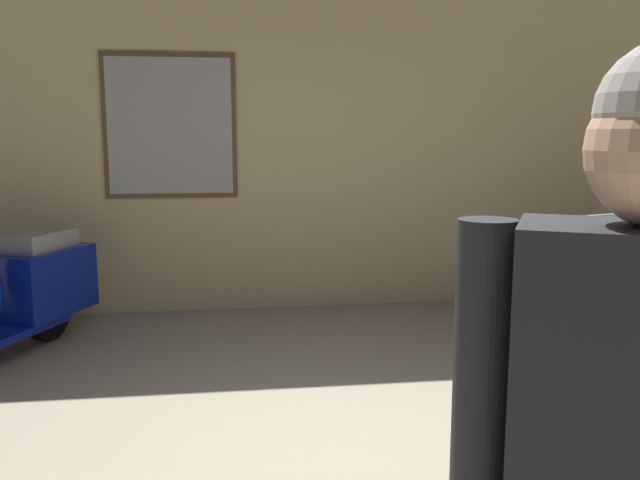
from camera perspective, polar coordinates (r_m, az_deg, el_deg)
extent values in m
plane|color=gray|center=(3.33, 1.71, -19.60)|extent=(60.00, 60.00, 0.00)
cube|color=#CCB784|center=(6.13, -3.23, 10.78)|extent=(18.00, 0.20, 3.55)
cube|color=brown|center=(6.02, -12.66, 9.46)|extent=(1.14, 0.03, 1.24)
cube|color=#9E9E9E|center=(6.00, -12.68, 9.46)|extent=(1.06, 0.01, 1.16)
cylinder|color=black|center=(5.63, -22.19, -5.66)|extent=(0.27, 0.45, 0.45)
cylinder|color=silver|center=(5.63, -22.19, -5.66)|extent=(0.18, 0.23, 0.20)
cube|color=navy|center=(5.54, -22.64, -3.27)|extent=(0.73, 0.89, 0.50)
cube|color=gray|center=(5.49, -22.84, -0.04)|extent=(0.51, 0.63, 0.14)
cylinder|color=black|center=(5.51, 22.69, -6.25)|extent=(0.20, 0.41, 0.41)
cylinder|color=silver|center=(5.51, 22.69, -6.25)|extent=(0.15, 0.21, 0.18)
ellipsoid|color=black|center=(5.41, 23.28, -3.39)|extent=(0.77, 0.98, 0.78)
sphere|color=silver|center=(5.56, 21.21, -0.70)|extent=(0.15, 0.15, 0.15)
cylinder|color=silver|center=(5.37, 23.28, 0.39)|extent=(0.04, 0.04, 0.29)
cylinder|color=silver|center=(5.35, 23.37, 1.91)|extent=(0.44, 0.17, 0.03)
cube|color=silver|center=(5.23, 21.35, -4.25)|extent=(0.22, 0.66, 0.02)
cylinder|color=black|center=(6.30, 25.49, -5.63)|extent=(0.28, 0.28, 0.18)
cylinder|color=#232328|center=(1.16, 13.55, -13.81)|extent=(0.09, 0.09, 0.63)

